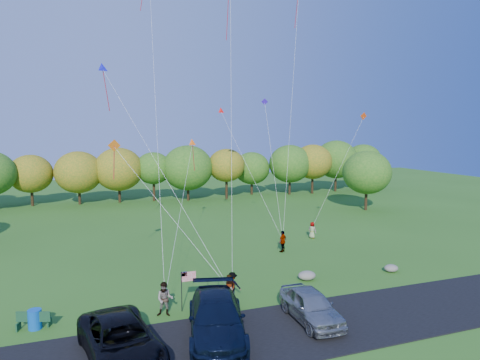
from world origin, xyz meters
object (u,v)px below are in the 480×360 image
at_px(minivan_silver, 311,306).
at_px(flyer_d, 283,241).
at_px(flyer_b, 165,299).
at_px(flyer_c, 232,285).
at_px(minivan_navy, 216,318).
at_px(minivan_dark, 121,340).
at_px(flyer_a, 230,291).
at_px(trash_barrel, 35,319).
at_px(flyer_e, 312,230).
at_px(park_bench, 34,320).

distance_m(minivan_silver, flyer_d, 12.89).
relative_size(flyer_b, flyer_c, 1.17).
bearing_deg(minivan_navy, minivan_dark, -159.27).
relative_size(minivan_dark, minivan_navy, 0.96).
bearing_deg(minivan_dark, minivan_silver, -5.84).
bearing_deg(minivan_dark, flyer_a, 22.47).
bearing_deg(trash_barrel, minivan_dark, -49.96).
bearing_deg(minivan_navy, flyer_e, 61.22).
bearing_deg(flyer_b, trash_barrel, -166.76).
relative_size(minivan_navy, park_bench, 3.92).
distance_m(minivan_dark, minivan_silver, 9.69).
bearing_deg(flyer_a, park_bench, 157.63).
bearing_deg(flyer_e, flyer_b, 91.53).
height_order(minivan_navy, flyer_d, minivan_navy).
xyz_separation_m(flyer_b, flyer_e, (15.80, 12.04, -0.18)).
bearing_deg(flyer_c, flyer_a, 94.65).
xyz_separation_m(minivan_navy, minivan_silver, (5.16, -0.02, -0.12)).
xyz_separation_m(minivan_dark, flyer_d, (13.88, 12.75, -0.03)).
bearing_deg(flyer_c, trash_barrel, 32.21).
bearing_deg(trash_barrel, minivan_navy, -25.62).
height_order(minivan_dark, flyer_d, minivan_dark).
bearing_deg(flyer_e, flyer_c, 97.65).
xyz_separation_m(minivan_silver, flyer_b, (-7.07, 3.32, 0.06)).
bearing_deg(park_bench, flyer_c, 21.61).
xyz_separation_m(minivan_silver, flyer_d, (4.20, 12.19, 0.02)).
xyz_separation_m(minivan_navy, flyer_c, (2.31, 4.38, -0.21)).
height_order(minivan_dark, trash_barrel, minivan_dark).
xyz_separation_m(minivan_dark, minivan_navy, (4.52, 0.58, 0.07)).
height_order(flyer_b, park_bench, flyer_b).
height_order(flyer_a, flyer_c, flyer_a).
xyz_separation_m(minivan_dark, trash_barrel, (-3.87, 4.60, -0.43)).
bearing_deg(minivan_navy, flyer_d, 65.83).
bearing_deg(flyer_d, flyer_e, -178.58).
bearing_deg(flyer_e, minivan_silver, 114.61).
bearing_deg(flyer_e, minivan_dark, 95.09).
bearing_deg(minivan_silver, minivan_navy, -178.61).
distance_m(minivan_dark, flyer_c, 8.44).
bearing_deg(flyer_c, minivan_dark, 66.31).
bearing_deg(flyer_d, minivan_navy, 18.93).
xyz_separation_m(flyer_b, flyer_c, (4.22, 1.08, -0.14)).
bearing_deg(flyer_d, flyer_a, 16.00).
height_order(flyer_a, flyer_d, flyer_a).
bearing_deg(park_bench, flyer_b, 13.51).
distance_m(flyer_c, trash_barrel, 10.70).
distance_m(flyer_c, park_bench, 10.76).
relative_size(minivan_navy, trash_barrel, 6.51).
height_order(minivan_navy, flyer_e, minivan_navy).
bearing_deg(flyer_d, flyer_b, 4.68).
relative_size(minivan_silver, flyer_c, 3.02).
height_order(minivan_silver, flyer_b, flyer_b).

